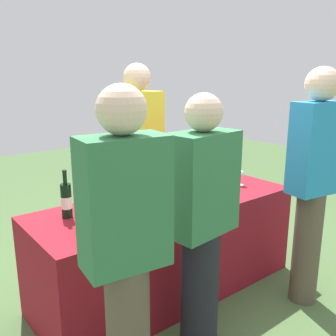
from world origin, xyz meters
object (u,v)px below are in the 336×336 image
object	(u,v)px
wine_glass_2	(158,194)
wine_bottle_0	(66,200)
wine_bottle_2	(113,188)
wine_glass_1	(105,212)
guest_0	(126,249)
guest_2	(313,178)
wine_bottle_3	(194,177)
wine_bottle_1	(91,198)
ice_bucket	(94,211)
wine_glass_5	(240,175)
server_pouring	(139,157)
wine_glass_0	(91,218)
menu_board	(162,192)
wine_glass_4	(215,183)
wine_glass_3	(189,186)
guest_1	(201,221)

from	to	relation	value
wine_glass_2	wine_bottle_0	bearing A→B (deg)	157.97
wine_bottle_2	wine_glass_1	xyz separation A→B (m)	(-0.26, -0.34, -0.02)
wine_glass_2	guest_0	size ratio (longest dim) A/B	0.09
wine_bottle_2	guest_2	size ratio (longest dim) A/B	0.18
wine_bottle_0	wine_bottle_3	distance (m)	1.05
wine_bottle_1	guest_0	xyz separation A→B (m)	(-0.25, -0.84, 0.03)
ice_bucket	guest_0	size ratio (longest dim) A/B	0.14
wine_glass_1	wine_glass_2	size ratio (longest dim) A/B	0.96
wine_glass_5	server_pouring	xyz separation A→B (m)	(-0.58, 0.67, 0.12)
wine_glass_0	ice_bucket	world-z (taller)	ice_bucket
ice_bucket	menu_board	xyz separation A→B (m)	(1.39, 1.13, -0.43)
menu_board	wine_glass_4	bearing A→B (deg)	-105.14
wine_glass_3	wine_glass_4	size ratio (longest dim) A/B	1.10
wine_bottle_0	wine_glass_4	size ratio (longest dim) A/B	2.52
wine_bottle_0	wine_bottle_1	bearing A→B (deg)	-17.17
wine_glass_1	server_pouring	size ratio (longest dim) A/B	0.08
wine_glass_1	guest_0	distance (m)	0.64
menu_board	ice_bucket	bearing A→B (deg)	-138.89
wine_glass_4	guest_1	distance (m)	0.83
wine_bottle_0	guest_0	bearing A→B (deg)	-96.28
wine_glass_2	menu_board	distance (m)	1.51
wine_glass_1	guest_2	distance (m)	1.45
wine_bottle_3	wine_glass_1	bearing A→B (deg)	-167.50
wine_bottle_0	wine_bottle_2	size ratio (longest dim) A/B	1.03
wine_glass_4	wine_glass_3	bearing A→B (deg)	175.97
wine_glass_5	ice_bucket	distance (m)	1.37
wine_bottle_1	wine_glass_1	xyz separation A→B (m)	(-0.03, -0.24, -0.02)
wine_glass_5	ice_bucket	size ratio (longest dim) A/B	0.56
wine_glass_0	ice_bucket	distance (m)	0.15
guest_2	guest_1	bearing A→B (deg)	-176.90
wine_glass_0	wine_glass_2	bearing A→B (deg)	11.62
wine_bottle_1	guest_1	size ratio (longest dim) A/B	0.20
wine_glass_3	wine_bottle_1	bearing A→B (deg)	165.98
wine_glass_3	server_pouring	size ratio (longest dim) A/B	0.08
wine_bottle_3	wine_glass_4	size ratio (longest dim) A/B	2.42
wine_bottle_1	wine_bottle_2	distance (m)	0.25
wine_bottle_2	server_pouring	world-z (taller)	server_pouring
wine_bottle_1	wine_glass_5	xyz separation A→B (m)	(1.30, -0.17, -0.02)
wine_bottle_3	server_pouring	xyz separation A→B (m)	(-0.17, 0.54, 0.10)
wine_bottle_1	wine_glass_5	bearing A→B (deg)	-7.28
wine_bottle_3	wine_bottle_0	bearing A→B (deg)	175.72
wine_bottle_3	menu_board	distance (m)	1.16
wine_glass_4	wine_glass_5	bearing A→B (deg)	5.08
wine_bottle_2	guest_0	xyz separation A→B (m)	(-0.48, -0.94, 0.03)
wine_glass_4	server_pouring	size ratio (longest dim) A/B	0.07
wine_glass_0	menu_board	size ratio (longest dim) A/B	0.19
wine_bottle_0	wine_glass_1	distance (m)	0.31
wine_glass_3	server_pouring	distance (m)	0.69
server_pouring	guest_0	size ratio (longest dim) A/B	1.08
wine_bottle_0	server_pouring	world-z (taller)	server_pouring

